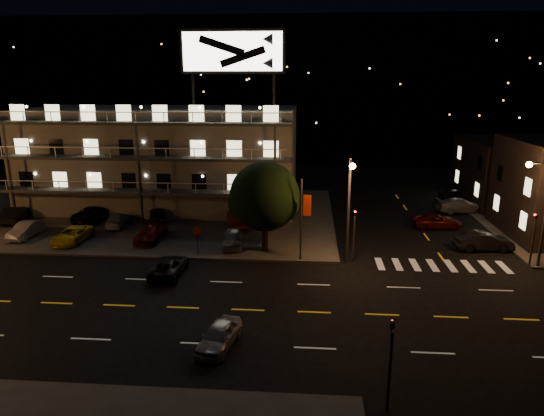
# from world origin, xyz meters

# --- Properties ---
(ground) EXTENTS (140.00, 140.00, 0.00)m
(ground) POSITION_xyz_m (0.00, 0.00, 0.00)
(ground) COLOR black
(ground) RESTS_ON ground
(curb_nw) EXTENTS (44.00, 24.00, 0.15)m
(curb_nw) POSITION_xyz_m (-14.00, 20.00, 0.07)
(curb_nw) COLOR #333331
(curb_nw) RESTS_ON ground
(motel) EXTENTS (28.00, 13.80, 18.10)m
(motel) POSITION_xyz_m (-9.94, 23.88, 5.34)
(motel) COLOR gray
(motel) RESTS_ON ground
(side_bldg_back) EXTENTS (14.06, 12.00, 7.00)m
(side_bldg_back) POSITION_xyz_m (29.99, 28.00, 3.50)
(side_bldg_back) COLOR black
(side_bldg_back) RESTS_ON ground
(hill_backdrop) EXTENTS (120.00, 25.00, 24.00)m
(hill_backdrop) POSITION_xyz_m (-5.94, 68.78, 11.55)
(hill_backdrop) COLOR black
(hill_backdrop) RESTS_ON ground
(streetlight_nc) EXTENTS (0.44, 1.92, 8.00)m
(streetlight_nc) POSITION_xyz_m (8.50, 7.94, 4.96)
(streetlight_nc) COLOR #2D2D30
(streetlight_nc) RESTS_ON ground
(streetlight_ne) EXTENTS (1.92, 0.44, 8.00)m
(streetlight_ne) POSITION_xyz_m (22.14, 8.30, 4.96)
(streetlight_ne) COLOR #2D2D30
(streetlight_ne) RESTS_ON ground
(signal_nw) EXTENTS (0.20, 0.27, 4.60)m
(signal_nw) POSITION_xyz_m (9.00, 8.50, 2.57)
(signal_nw) COLOR #2D2D30
(signal_nw) RESTS_ON ground
(signal_sw) EXTENTS (0.20, 0.27, 4.60)m
(signal_sw) POSITION_xyz_m (9.00, -8.50, 2.57)
(signal_sw) COLOR #2D2D30
(signal_sw) RESTS_ON ground
(signal_ne) EXTENTS (0.27, 0.20, 4.60)m
(signal_ne) POSITION_xyz_m (22.00, 8.50, 2.57)
(signal_ne) COLOR #2D2D30
(signal_ne) RESTS_ON ground
(banner_north) EXTENTS (0.83, 0.16, 6.40)m
(banner_north) POSITION_xyz_m (5.09, 8.40, 3.43)
(banner_north) COLOR #2D2D30
(banner_north) RESTS_ON ground
(stop_sign) EXTENTS (0.91, 0.11, 2.61)m
(stop_sign) POSITION_xyz_m (-3.00, 8.57, 1.71)
(stop_sign) COLOR #2D2D30
(stop_sign) RESTS_ON ground
(tree) EXTENTS (5.73, 5.52, 7.21)m
(tree) POSITION_xyz_m (2.06, 10.21, 4.44)
(tree) COLOR black
(tree) RESTS_ON curb_nw
(lot_car_1) EXTENTS (1.60, 4.06, 1.32)m
(lot_car_1) POSITION_xyz_m (-18.88, 11.87, 0.81)
(lot_car_1) COLOR gray
(lot_car_1) RESTS_ON curb_nw
(lot_car_2) EXTENTS (2.34, 4.54, 1.23)m
(lot_car_2) POSITION_xyz_m (-14.26, 10.98, 0.76)
(lot_car_2) COLOR gold
(lot_car_2) RESTS_ON curb_nw
(lot_car_3) EXTENTS (2.12, 4.60, 1.30)m
(lot_car_3) POSITION_xyz_m (-7.76, 11.89, 0.80)
(lot_car_3) COLOR #570F0C
(lot_car_3) RESTS_ON curb_nw
(lot_car_4) EXTENTS (1.99, 4.14, 1.36)m
(lot_car_4) POSITION_xyz_m (-0.59, 10.92, 0.83)
(lot_car_4) COLOR gray
(lot_car_4) RESTS_ON curb_nw
(lot_car_5) EXTENTS (2.50, 4.77, 1.49)m
(lot_car_5) POSITION_xyz_m (-22.48, 16.32, 0.90)
(lot_car_5) COLOR black
(lot_car_5) RESTS_ON curb_nw
(lot_car_6) EXTENTS (2.91, 5.37, 1.43)m
(lot_car_6) POSITION_xyz_m (-15.18, 17.34, 0.87)
(lot_car_6) COLOR black
(lot_car_6) RESTS_ON curb_nw
(lot_car_7) EXTENTS (1.96, 4.30, 1.22)m
(lot_car_7) POSITION_xyz_m (-12.09, 15.71, 0.76)
(lot_car_7) COLOR gray
(lot_car_7) RESTS_ON curb_nw
(lot_car_8) EXTENTS (2.81, 4.31, 1.36)m
(lot_car_8) POSITION_xyz_m (-8.95, 17.49, 0.83)
(lot_car_8) COLOR black
(lot_car_8) RESTS_ON curb_nw
(lot_car_9) EXTENTS (2.87, 4.93, 1.54)m
(lot_car_9) POSITION_xyz_m (-1.01, 16.38, 0.92)
(lot_car_9) COLOR #570F0C
(lot_car_9) RESTS_ON curb_nw
(side_car_0) EXTENTS (4.69, 1.99, 1.50)m
(side_car_0) POSITION_xyz_m (19.78, 11.93, 0.75)
(side_car_0) COLOR black
(side_car_0) RESTS_ON ground
(side_car_1) EXTENTS (4.58, 2.37, 1.23)m
(side_car_1) POSITION_xyz_m (17.59, 17.93, 0.62)
(side_car_1) COLOR #570F0C
(side_car_1) RESTS_ON ground
(side_car_2) EXTENTS (5.21, 2.63, 1.45)m
(side_car_2) POSITION_xyz_m (21.40, 23.62, 0.73)
(side_car_2) COLOR gray
(side_car_2) RESTS_ON ground
(side_car_3) EXTENTS (3.98, 2.32, 1.27)m
(side_car_3) POSITION_xyz_m (22.38, 29.02, 0.64)
(side_car_3) COLOR black
(side_car_3) RESTS_ON ground
(road_car_east) EXTENTS (2.24, 3.91, 1.25)m
(road_car_east) POSITION_xyz_m (1.02, -4.19, 0.63)
(road_car_east) COLOR gray
(road_car_east) RESTS_ON ground
(road_car_west) EXTENTS (2.11, 4.49, 1.24)m
(road_car_west) POSITION_xyz_m (-4.29, 5.08, 0.62)
(road_car_west) COLOR black
(road_car_west) RESTS_ON ground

